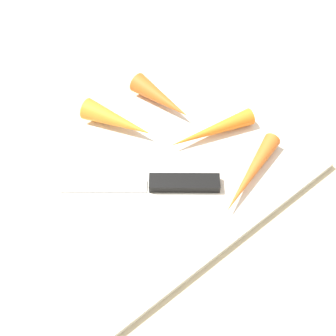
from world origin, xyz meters
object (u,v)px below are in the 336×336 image
at_px(cutting_board, 168,170).
at_px(carrot_longest, 251,174).
at_px(carrot_long, 211,131).
at_px(knife, 172,185).
at_px(carrot_shortest, 162,99).
at_px(carrot_short, 118,121).

relative_size(cutting_board, carrot_longest, 2.76).
bearing_deg(carrot_long, knife, 31.95).
height_order(knife, carrot_long, carrot_long).
height_order(carrot_shortest, carrot_long, carrot_shortest).
height_order(cutting_board, carrot_long, carrot_long).
height_order(carrot_shortest, carrot_longest, carrot_shortest).
height_order(carrot_long, carrot_longest, carrot_long).
xyz_separation_m(carrot_shortest, carrot_short, (0.07, -0.00, 0.00)).
bearing_deg(knife, cutting_board, -80.70).
distance_m(cutting_board, carrot_shortest, 0.11).
bearing_deg(carrot_longest, carrot_shortest, -104.52).
xyz_separation_m(cutting_board, carrot_short, (0.01, -0.10, 0.02)).
distance_m(knife, carrot_short, 0.12).
xyz_separation_m(knife, carrot_long, (-0.09, -0.03, 0.01)).
bearing_deg(carrot_longest, carrot_long, -113.18).
distance_m(carrot_shortest, carrot_long, 0.09).
bearing_deg(carrot_longest, cutting_board, -65.82).
xyz_separation_m(knife, carrot_longest, (-0.09, 0.05, 0.01)).
distance_m(cutting_board, knife, 0.03).
distance_m(knife, carrot_shortest, 0.14).
distance_m(carrot_longest, carrot_short, 0.19).
relative_size(knife, carrot_longest, 1.30).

